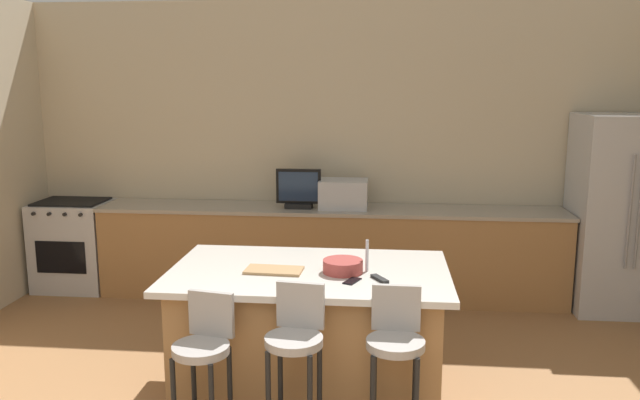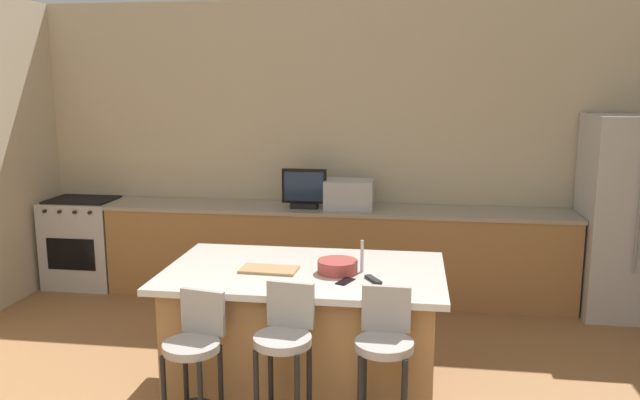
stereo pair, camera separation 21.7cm
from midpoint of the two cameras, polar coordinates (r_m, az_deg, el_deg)
wall_back at (r=6.68m, az=0.51°, el=4.72°), size 6.88×0.12×3.00m
counter_back at (r=6.51m, az=-0.05°, el=-4.70°), size 4.69×0.62×0.93m
kitchen_island at (r=4.55m, az=-2.33°, el=-11.60°), size 1.92×1.16×0.91m
refrigerator at (r=6.64m, az=24.28°, el=-1.12°), size 0.81×0.80×1.88m
range_oven at (r=7.29m, az=-21.97°, el=-3.75°), size 0.75×0.63×0.95m
microwave at (r=6.36m, az=1.15°, el=0.55°), size 0.48×0.36×0.28m
tv_monitor at (r=6.35m, az=-2.91°, el=0.89°), size 0.45×0.16×0.40m
sink_faucet_back at (r=6.47m, az=0.73°, el=0.51°), size 0.02×0.02×0.24m
sink_faucet_island at (r=4.34m, az=2.81°, el=-5.01°), size 0.02×0.02×0.22m
bar_stool_left at (r=3.98m, az=-11.96°, el=-13.77°), size 0.34×0.36×0.94m
bar_stool_center at (r=3.83m, az=-3.85°, el=-13.64°), size 0.34×0.35×1.02m
bar_stool_right at (r=3.82m, az=5.10°, el=-13.83°), size 0.34×0.34×1.01m
fruit_bowl at (r=4.32m, az=0.62°, el=-5.97°), size 0.27×0.27×0.09m
cell_phone at (r=4.15m, az=1.40°, el=-7.28°), size 0.12×0.17×0.01m
tv_remote at (r=4.18m, az=3.89°, el=-7.07°), size 0.12×0.17×0.02m
cutting_board at (r=4.37m, az=-5.58°, el=-6.29°), size 0.40×0.23×0.02m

